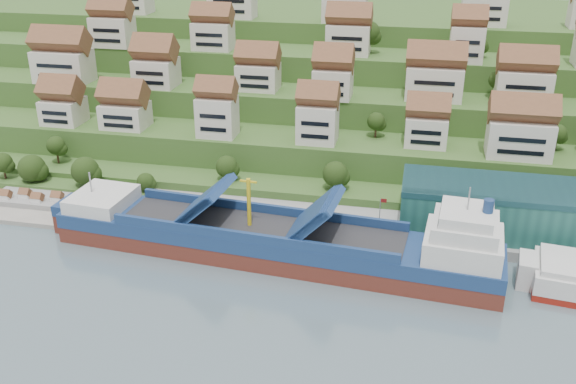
# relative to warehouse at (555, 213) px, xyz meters

# --- Properties ---
(ground) EXTENTS (300.00, 300.00, 0.00)m
(ground) POSITION_rel_warehouse_xyz_m (-52.00, -17.00, -7.20)
(ground) COLOR slate
(ground) RESTS_ON ground
(quay) EXTENTS (180.00, 14.00, 2.20)m
(quay) POSITION_rel_warehouse_xyz_m (-32.00, -2.00, -6.10)
(quay) COLOR gray
(quay) RESTS_ON ground
(pebble_beach) EXTENTS (45.00, 20.00, 1.00)m
(pebble_beach) POSITION_rel_warehouse_xyz_m (-110.00, -5.00, -6.70)
(pebble_beach) COLOR gray
(pebble_beach) RESTS_ON ground
(hillside) EXTENTS (260.00, 128.00, 31.00)m
(hillside) POSITION_rel_warehouse_xyz_m (-52.00, 86.55, 3.46)
(hillside) COLOR #2D4C1E
(hillside) RESTS_ON ground
(hillside_village) EXTENTS (156.43, 61.38, 28.80)m
(hillside_village) POSITION_rel_warehouse_xyz_m (-51.26, 43.73, 17.25)
(hillside_village) COLOR beige
(hillside_village) RESTS_ON ground
(hillside_trees) EXTENTS (138.87, 62.40, 31.10)m
(hillside_trees) POSITION_rel_warehouse_xyz_m (-71.35, 24.17, 7.94)
(hillside_trees) COLOR #263F15
(hillside_trees) RESTS_ON ground
(warehouse) EXTENTS (60.00, 15.00, 10.00)m
(warehouse) POSITION_rel_warehouse_xyz_m (0.00, 0.00, 0.00)
(warehouse) COLOR #215A52
(warehouse) RESTS_ON quay
(flagpole) EXTENTS (1.28, 0.16, 8.00)m
(flagpole) POSITION_rel_warehouse_xyz_m (-33.89, -7.00, -0.32)
(flagpole) COLOR gray
(flagpole) RESTS_ON quay
(beach_huts) EXTENTS (14.40, 3.70, 2.20)m
(beach_huts) POSITION_rel_warehouse_xyz_m (-112.00, -6.25, -5.10)
(beach_huts) COLOR white
(beach_huts) RESTS_ON pebble_beach
(cargo_ship) EXTENTS (87.39, 20.36, 19.32)m
(cargo_ship) POSITION_rel_warehouse_xyz_m (-51.48, -16.69, -3.60)
(cargo_ship) COLOR #5B251C
(cargo_ship) RESTS_ON ground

